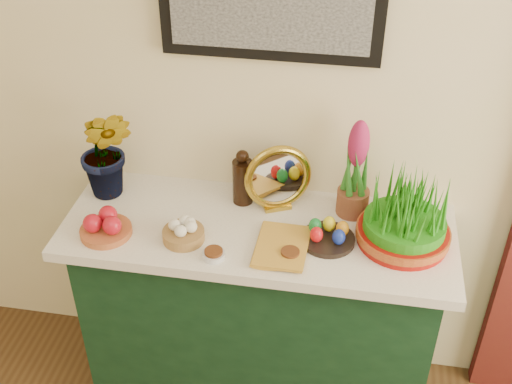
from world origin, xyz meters
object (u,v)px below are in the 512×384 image
(hyacinth_green, at_px, (105,137))
(wheatgrass_sabzeh, at_px, (406,215))
(sideboard, at_px, (258,316))
(book, at_px, (256,243))
(mirror, at_px, (278,178))

(hyacinth_green, height_order, wheatgrass_sabzeh, hyacinth_green)
(hyacinth_green, bearing_deg, sideboard, -4.52)
(sideboard, xyz_separation_m, book, (0.01, -0.12, 0.48))
(mirror, xyz_separation_m, book, (-0.04, -0.25, -0.11))
(sideboard, bearing_deg, hyacinth_green, 170.63)
(sideboard, distance_m, wheatgrass_sabzeh, 0.77)
(book, relative_size, wheatgrass_sabzeh, 0.73)
(sideboard, height_order, book, book)
(hyacinth_green, relative_size, wheatgrass_sabzeh, 1.55)
(mirror, distance_m, book, 0.27)
(sideboard, bearing_deg, book, -83.97)
(book, xyz_separation_m, wheatgrass_sabzeh, (0.49, 0.11, 0.10))
(mirror, bearing_deg, book, -98.81)
(book, height_order, wheatgrass_sabzeh, wheatgrass_sabzeh)
(sideboard, relative_size, book, 5.54)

